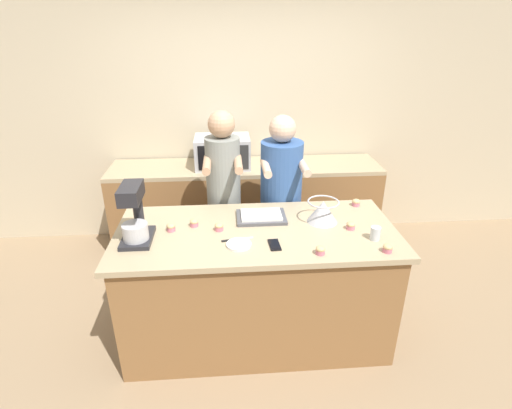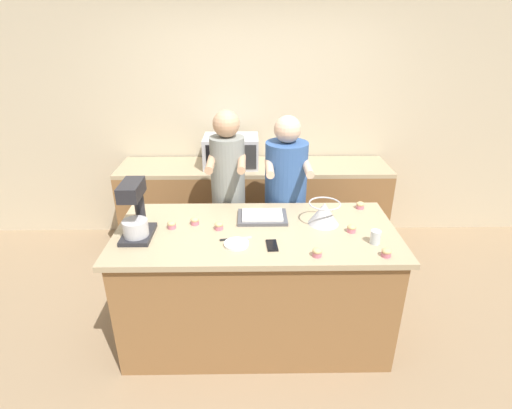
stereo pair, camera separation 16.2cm
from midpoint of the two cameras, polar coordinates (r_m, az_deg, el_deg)
ground_plane at (r=3.40m, az=-1.37°, el=-17.64°), size 16.00×16.00×0.00m
back_wall at (r=4.39m, az=-2.90°, el=12.39°), size 10.00×0.06×2.70m
island_counter at (r=3.10m, az=-1.46°, el=-11.25°), size 2.01×0.92×0.93m
back_counter at (r=4.34m, az=-2.50°, el=-0.15°), size 2.80×0.60×0.92m
person_left at (r=3.44m, az=-5.92°, el=0.70°), size 0.31×0.48×1.65m
person_right at (r=3.49m, az=2.21°, el=0.19°), size 0.37×0.52×1.61m
stand_mixer at (r=2.79m, az=-18.55°, el=-1.69°), size 0.20×0.30×0.40m
mixing_bowl at (r=2.96m, az=7.98°, el=-0.92°), size 0.23×0.23×0.17m
baking_tray at (r=3.00m, az=-0.79°, el=-1.73°), size 0.37×0.26×0.04m
microwave_oven at (r=4.12m, az=-5.94°, el=7.49°), size 0.55×0.40×0.31m
cell_phone at (r=2.66m, az=0.91°, el=-5.80°), size 0.08×0.15×0.01m
drinking_glass at (r=2.81m, az=15.11°, el=-4.03°), size 0.07×0.07×0.09m
small_plate at (r=2.66m, az=-4.22°, el=-5.75°), size 0.17×0.17×0.02m
knife at (r=2.73m, az=-4.68°, el=-5.05°), size 0.22×0.06×0.01m
cupcake_0 at (r=3.29m, az=12.74°, el=0.27°), size 0.06×0.06×0.06m
cupcake_1 at (r=2.94m, az=-10.41°, el=-2.59°), size 0.06×0.06×0.06m
cupcake_2 at (r=2.91m, az=-13.63°, el=-3.19°), size 0.06×0.06×0.06m
cupcake_3 at (r=2.69m, az=16.66°, el=-6.02°), size 0.06×0.06×0.06m
cupcake_4 at (r=2.91m, az=11.84°, el=-2.98°), size 0.06×0.06×0.06m
cupcake_5 at (r=2.86m, az=-6.93°, el=-3.20°), size 0.06×0.06×0.06m
cupcake_6 at (r=2.58m, az=7.41°, el=-6.51°), size 0.06×0.06×0.06m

